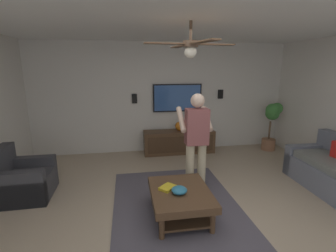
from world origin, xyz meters
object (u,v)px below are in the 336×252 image
armchair (22,181)px  wall_speaker_left (220,94)px  remote_white (176,190)px  coffee_table (180,197)px  ceiling_fan (191,46)px  person_standing (196,137)px  vase_round (180,126)px  potted_plant_tall (272,120)px  tv (177,98)px  wall_speaker_right (134,99)px  media_console (179,142)px  bowl (179,190)px  book (168,188)px

armchair → wall_speaker_left: size_ratio=3.76×
remote_white → coffee_table: bearing=-135.9°
wall_speaker_left → ceiling_fan: size_ratio=0.18×
person_standing → remote_white: (-0.71, 0.48, -0.52)m
coffee_table → vase_round: size_ratio=4.55×
armchair → wall_speaker_left: (1.92, -4.02, 1.11)m
person_standing → remote_white: person_standing is taller
coffee_table → remote_white: 0.13m
coffee_table → person_standing: size_ratio=0.61×
ceiling_fan → potted_plant_tall: bearing=-51.0°
armchair → potted_plant_tall: (1.42, -5.18, 0.50)m
ceiling_fan → remote_white: bearing=134.4°
person_standing → vase_round: 1.94m
remote_white → tv: bearing=-50.3°
wall_speaker_right → ceiling_fan: 2.90m
potted_plant_tall → wall_speaker_right: size_ratio=5.49×
media_console → bowl: size_ratio=8.10×
coffee_table → wall_speaker_left: 3.48m
tv → person_standing: size_ratio=0.73×
vase_round → wall_speaker_right: 1.26m
book → vase_round: 2.68m
coffee_table → vase_round: (2.64, -0.56, 0.36)m
potted_plant_tall → book: bearing=127.6°
tv → wall_speaker_right: bearing=-90.7°
wall_speaker_left → ceiling_fan: ceiling_fan is taller
coffee_table → ceiling_fan: size_ratio=0.83×
vase_round → ceiling_fan: size_ratio=0.18×
vase_round → wall_speaker_right: (0.23, 1.05, 0.66)m
bowl → vase_round: bearing=-12.4°
person_standing → wall_speaker_left: person_standing is taller
coffee_table → person_standing: 1.05m
remote_white → media_console: bearing=-51.4°
coffee_table → vase_round: 2.72m
media_console → vase_round: vase_round is taller
coffee_table → tv: 3.08m
armchair → ceiling_fan: 3.32m
ceiling_fan → bowl: bearing=147.2°
coffee_table → book: bearing=66.6°
potted_plant_tall → wall_speaker_left: wall_speaker_left is taller
remote_white → wall_speaker_left: wall_speaker_left is taller
wall_speaker_left → coffee_table: bearing=150.1°
vase_round → wall_speaker_right: wall_speaker_right is taller
bowl → wall_speaker_left: (2.95, -1.68, 0.94)m
media_console → bowl: media_console is taller
book → wall_speaker_right: size_ratio=1.00×
armchair → remote_white: size_ratio=5.51×
armchair → media_console: armchair is taller
remote_white → vase_round: size_ratio=0.68×
book → person_standing: bearing=-175.6°
coffee_table → media_console: (2.61, -0.54, -0.02)m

